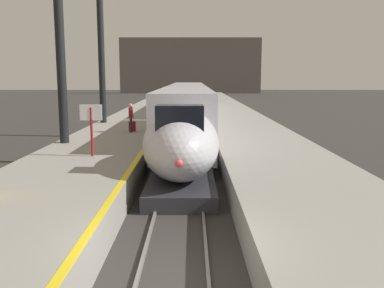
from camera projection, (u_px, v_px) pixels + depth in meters
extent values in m
plane|color=#33302D|center=(174.00, 286.00, 8.76)|extent=(260.00, 260.00, 0.00)
cube|color=gray|center=(136.00, 125.00, 33.12)|extent=(4.80, 110.00, 1.05)
cube|color=gray|center=(240.00, 125.00, 33.10)|extent=(4.80, 110.00, 1.05)
cube|color=yellow|center=(165.00, 118.00, 33.03)|extent=(0.20, 107.80, 0.01)
cube|color=slate|center=(180.00, 127.00, 35.90)|extent=(0.08, 110.00, 0.12)
cube|color=slate|center=(197.00, 127.00, 35.90)|extent=(0.08, 110.00, 0.12)
ellipsoid|color=silver|center=(182.00, 144.00, 15.61)|extent=(2.78, 5.66, 2.56)
cube|color=#28282D|center=(182.00, 187.00, 15.58)|extent=(2.46, 4.81, 0.55)
cube|color=black|center=(181.00, 118.00, 14.19)|extent=(1.59, 1.00, 0.90)
sphere|color=#F24C4C|center=(180.00, 163.00, 12.92)|extent=(0.28, 0.28, 0.28)
cube|color=silver|center=(186.00, 116.00, 24.17)|extent=(2.90, 14.00, 3.05)
cube|color=black|center=(161.00, 106.00, 24.08)|extent=(0.04, 11.90, 0.80)
cube|color=black|center=(211.00, 106.00, 24.07)|extent=(0.04, 11.90, 0.80)
cube|color=silver|center=(186.00, 138.00, 24.37)|extent=(2.92, 13.30, 0.24)
cube|color=black|center=(185.00, 162.00, 20.02)|extent=(2.03, 2.20, 0.56)
cube|color=black|center=(187.00, 136.00, 28.87)|extent=(2.03, 2.20, 0.56)
cube|color=silver|center=(189.00, 100.00, 40.56)|extent=(2.90, 18.00, 3.05)
cube|color=black|center=(174.00, 94.00, 40.47)|extent=(0.04, 15.84, 0.80)
cube|color=black|center=(204.00, 94.00, 40.47)|extent=(0.04, 15.84, 0.80)
cube|color=black|center=(188.00, 126.00, 34.80)|extent=(2.03, 2.20, 0.56)
cube|color=black|center=(190.00, 113.00, 46.88)|extent=(2.03, 2.20, 0.56)
cylinder|color=black|center=(61.00, 39.00, 20.19)|extent=(0.44, 0.44, 9.98)
cylinder|color=black|center=(103.00, 51.00, 29.41)|extent=(0.44, 0.44, 9.93)
cylinder|color=#23232D|center=(132.00, 125.00, 24.70)|extent=(0.13, 0.13, 0.85)
cylinder|color=#23232D|center=(132.00, 125.00, 24.86)|extent=(0.13, 0.13, 0.85)
cube|color=maroon|center=(132.00, 113.00, 24.66)|extent=(0.24, 0.39, 0.62)
cylinder|color=maroon|center=(132.00, 114.00, 24.44)|extent=(0.09, 0.09, 0.58)
cylinder|color=maroon|center=(132.00, 113.00, 24.91)|extent=(0.09, 0.09, 0.58)
sphere|color=tan|center=(132.00, 105.00, 24.60)|extent=(0.22, 0.22, 0.22)
cube|color=maroon|center=(134.00, 126.00, 25.26)|extent=(0.40, 0.22, 0.60)
cylinder|color=#262628|center=(132.00, 118.00, 25.19)|extent=(0.02, 0.02, 0.36)
cylinder|color=#262628|center=(135.00, 118.00, 25.19)|extent=(0.02, 0.02, 0.36)
cube|color=#262628|center=(133.00, 115.00, 25.16)|extent=(0.22, 0.03, 0.02)
cylinder|color=maroon|center=(93.00, 132.00, 17.27)|extent=(0.10, 0.10, 2.00)
cube|color=white|center=(92.00, 112.00, 17.15)|extent=(0.90, 0.06, 0.64)
cube|color=#4C4742|center=(192.00, 66.00, 108.37)|extent=(36.00, 2.00, 14.00)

